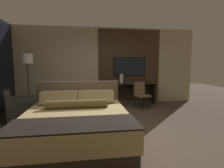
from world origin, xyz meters
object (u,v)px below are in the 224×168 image
object	(u,v)px
tv	(130,67)
book	(127,83)
bed	(77,123)
desk_chair	(141,93)
floor_lamp	(27,64)
vase_tall	(121,78)
desk	(131,90)
armchair_by_window	(22,109)

from	to	relation	value
tv	book	xyz separation A→B (m)	(-0.15, -0.26, -0.57)
bed	desk_chair	distance (m)	3.04
tv	floor_lamp	size ratio (longest dim) A/B	0.67
desk_chair	vase_tall	bearing A→B (deg)	121.08
desk	tv	xyz separation A→B (m)	(-0.00, 0.20, 0.85)
bed	armchair_by_window	xyz separation A→B (m)	(-1.56, 1.60, -0.07)
armchair_by_window	vase_tall	distance (m)	3.31
floor_lamp	armchair_by_window	bearing A→B (deg)	-93.44
vase_tall	desk	bearing A→B (deg)	4.77
desk_chair	vase_tall	xyz separation A→B (m)	(-0.57, 0.52, 0.45)
tv	desk	bearing A→B (deg)	-90.00
tv	floor_lamp	distance (m)	3.45
desk	book	world-z (taller)	book
bed	vase_tall	world-z (taller)	vase_tall
armchair_by_window	book	distance (m)	3.46
book	tv	bearing A→B (deg)	59.47
tv	book	bearing A→B (deg)	-120.53
armchair_by_window	book	xyz separation A→B (m)	(3.22, 1.15, 0.54)
tv	desk_chair	size ratio (longest dim) A/B	1.38
armchair_by_window	vase_tall	xyz separation A→B (m)	(3.02, 1.18, 0.69)
bed	tv	size ratio (longest dim) A/B	1.81
desk	floor_lamp	size ratio (longest dim) A/B	1.02
bed	desk	size ratio (longest dim) A/B	1.20
desk	armchair_by_window	world-z (taller)	armchair_by_window
bed	tv	world-z (taller)	tv
desk_chair	vase_tall	world-z (taller)	vase_tall
floor_lamp	book	xyz separation A→B (m)	(3.19, 0.60, -0.69)
floor_lamp	book	distance (m)	3.32
bed	floor_lamp	distance (m)	2.88
book	vase_tall	bearing A→B (deg)	171.48
book	desk_chair	bearing A→B (deg)	-53.23
armchair_by_window	book	world-z (taller)	book
bed	tv	xyz separation A→B (m)	(1.81, 3.00, 1.04)
tv	armchair_by_window	distance (m)	3.82
bed	book	world-z (taller)	bed
bed	desk	xyz separation A→B (m)	(1.81, 2.81, 0.19)
tv	book	world-z (taller)	tv
desk_chair	floor_lamp	distance (m)	3.69
bed	floor_lamp	world-z (taller)	floor_lamp
tv	floor_lamp	xyz separation A→B (m)	(-3.34, -0.86, 0.12)
vase_tall	book	xyz separation A→B (m)	(0.20, -0.03, -0.15)
bed	tv	bearing A→B (deg)	58.87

